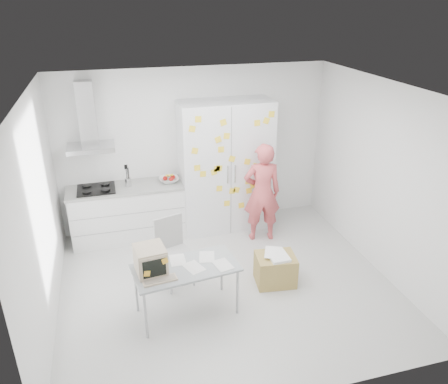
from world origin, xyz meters
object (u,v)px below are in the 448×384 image
object	(u,v)px
desk	(164,264)
chair	(173,247)
cardboard_box	(275,269)
person	(262,193)

from	to	relation	value
desk	chair	xyz separation A→B (m)	(0.22, 0.71, -0.22)
desk	cardboard_box	world-z (taller)	desk
chair	cardboard_box	world-z (taller)	chair
person	cardboard_box	xyz separation A→B (m)	(-0.23, -1.23, -0.60)
person	cardboard_box	distance (m)	1.39
person	chair	size ratio (longest dim) A/B	1.70
desk	person	bearing A→B (deg)	33.28
chair	cardboard_box	xyz separation A→B (m)	(1.36, -0.42, -0.33)
desk	chair	world-z (taller)	desk
desk	cardboard_box	distance (m)	1.69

